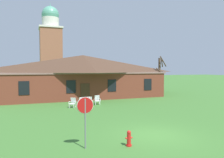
% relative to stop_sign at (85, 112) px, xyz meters
% --- Properties ---
extents(ground_plane, '(200.00, 200.00, 0.00)m').
position_rel_stop_sign_xyz_m(ground_plane, '(4.32, 0.58, -1.78)').
color(ground_plane, '#3D702D').
extents(brick_building, '(21.03, 10.40, 5.76)m').
position_rel_stop_sign_xyz_m(brick_building, '(4.32, 19.92, 1.15)').
color(brick_building, brown).
rests_on(brick_building, ground).
extents(dome_tower, '(5.18, 5.18, 19.03)m').
position_rel_stop_sign_xyz_m(dome_tower, '(1.62, 41.60, 6.91)').
color(dome_tower, '#93563D').
rests_on(dome_tower, ground).
extents(stop_sign, '(0.81, 0.07, 2.50)m').
position_rel_stop_sign_xyz_m(stop_sign, '(0.00, 0.00, 0.00)').
color(stop_sign, slate).
rests_on(stop_sign, ground).
extents(lawn_chair_by_porch, '(0.83, 0.86, 0.96)m').
position_rel_stop_sign_xyz_m(lawn_chair_by_porch, '(1.33, 11.16, -1.28)').
color(lawn_chair_by_porch, white).
rests_on(lawn_chair_by_porch, ground).
extents(lawn_chair_near_door, '(0.65, 0.68, 0.96)m').
position_rel_stop_sign_xyz_m(lawn_chair_near_door, '(2.25, 11.10, -1.28)').
color(lawn_chair_near_door, silver).
rests_on(lawn_chair_near_door, ground).
extents(lawn_chair_left_end, '(0.70, 0.74, 0.96)m').
position_rel_stop_sign_xyz_m(lawn_chair_left_end, '(3.06, 11.24, -1.28)').
color(lawn_chair_left_end, silver).
rests_on(lawn_chair_left_end, ground).
extents(lawn_chair_middle, '(0.70, 0.74, 0.96)m').
position_rel_stop_sign_xyz_m(lawn_chair_middle, '(4.14, 12.12, -1.28)').
color(lawn_chair_middle, white).
rests_on(lawn_chair_middle, ground).
extents(bare_tree_beside_building, '(1.70, 1.58, 5.75)m').
position_rel_stop_sign_xyz_m(bare_tree_beside_building, '(16.13, 18.66, 1.25)').
color(bare_tree_beside_building, brown).
rests_on(bare_tree_beside_building, ground).
extents(fire_hydrant, '(0.36, 0.28, 0.79)m').
position_rel_stop_sign_xyz_m(fire_hydrant, '(2.10, -0.43, -1.41)').
color(fire_hydrant, red).
rests_on(fire_hydrant, ground).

